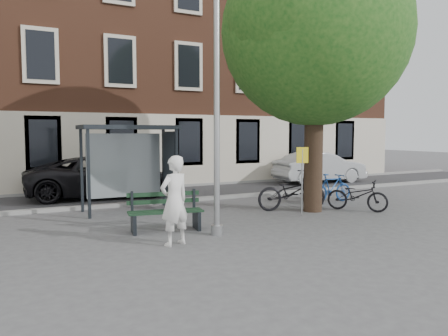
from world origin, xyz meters
name	(u,v)px	position (x,y,z in m)	size (l,w,h in m)	color
ground	(217,235)	(0.00, 0.00, 0.00)	(90.00, 90.00, 0.00)	#4C4C4F
road	(135,196)	(0.00, 7.00, 0.01)	(40.00, 4.00, 0.01)	#28282B
curb_near	(152,202)	(0.00, 5.00, 0.06)	(40.00, 0.25, 0.12)	gray
curb_far	(122,189)	(0.00, 9.00, 0.06)	(40.00, 0.25, 0.12)	gray
building_row	(99,38)	(0.00, 13.00, 7.00)	(30.00, 8.00, 14.00)	brown
lamppost	(217,116)	(0.00, 0.00, 2.78)	(0.28, 0.35, 6.11)	#9EA0A3
tree_right	(318,23)	(4.01, 1.38, 5.62)	(5.76, 5.60, 8.20)	black
bus_shelter	(141,148)	(-0.61, 4.11, 1.92)	(2.85, 1.45, 2.62)	#1E2328
painter	(174,201)	(-1.20, -0.40, 0.96)	(0.70, 0.46, 1.92)	white
bench	(165,213)	(-0.92, 0.99, 0.43)	(1.87, 0.86, 0.93)	#1E2328
bike_a	(292,192)	(3.53, 1.93, 0.58)	(0.77, 2.20, 1.15)	black
bike_b	(332,188)	(5.69, 2.60, 0.50)	(0.47, 1.65, 0.99)	#1A4591
bike_c	(357,195)	(5.26, 0.93, 0.48)	(0.64, 1.82, 0.96)	black
bike_d	(307,185)	(5.12, 3.21, 0.56)	(0.53, 1.86, 1.12)	black
car_dark	(102,177)	(-1.12, 7.48, 0.76)	(2.52, 5.47, 1.52)	black
car_silver	(320,167)	(9.20, 7.51, 0.74)	(1.57, 4.52, 1.49)	#AEB2B6
notice_sign	(302,166)	(3.17, 0.95, 1.46)	(0.33, 0.14, 1.99)	#9EA0A3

